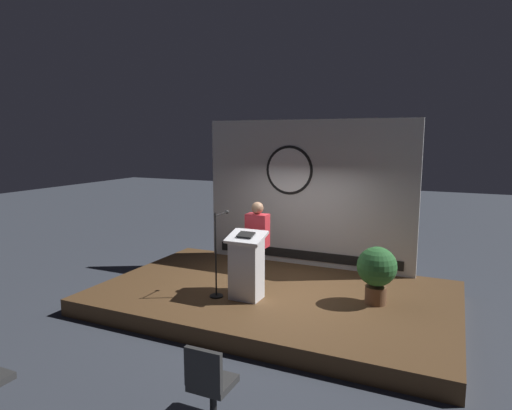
# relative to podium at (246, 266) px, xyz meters

# --- Properties ---
(ground_plane) EXTENTS (40.00, 40.00, 0.00)m
(ground_plane) POSITION_rel_podium_xyz_m (0.28, 0.60, -0.88)
(ground_plane) COLOR #383D47
(stage_platform) EXTENTS (6.40, 4.00, 0.30)m
(stage_platform) POSITION_rel_podium_xyz_m (0.28, 0.60, -0.73)
(stage_platform) COLOR brown
(stage_platform) RESTS_ON ground
(banner_display) EXTENTS (4.63, 0.12, 3.17)m
(banner_display) POSITION_rel_podium_xyz_m (0.27, 2.44, 1.00)
(banner_display) COLOR silver
(banner_display) RESTS_ON stage_platform
(podium) EXTENTS (0.64, 0.50, 1.19)m
(podium) POSITION_rel_podium_xyz_m (0.00, 0.00, 0.00)
(podium) COLOR silver
(podium) RESTS_ON stage_platform
(speaker_person) EXTENTS (0.40, 0.26, 1.64)m
(speaker_person) POSITION_rel_podium_xyz_m (-0.01, 0.48, 0.26)
(speaker_person) COLOR black
(speaker_person) RESTS_ON stage_platform
(microphone_stand) EXTENTS (0.24, 0.58, 1.51)m
(microphone_stand) POSITION_rel_podium_xyz_m (-0.52, -0.09, -0.04)
(microphone_stand) COLOR black
(microphone_stand) RESTS_ON stage_platform
(potted_plant) EXTENTS (0.67, 0.67, 0.98)m
(potted_plant) POSITION_rel_podium_xyz_m (2.10, 0.69, 0.02)
(potted_plant) COLOR brown
(potted_plant) RESTS_ON stage_platform
(audience_chair_left) EXTENTS (0.44, 0.45, 0.89)m
(audience_chair_left) POSITION_rel_podium_xyz_m (0.92, -2.83, -0.38)
(audience_chair_left) COLOR black
(audience_chair_left) RESTS_ON ground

